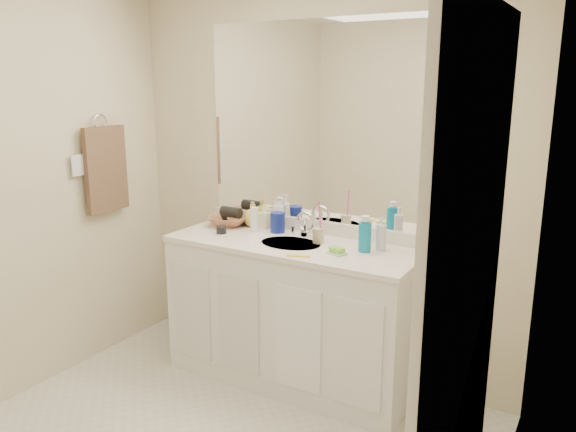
# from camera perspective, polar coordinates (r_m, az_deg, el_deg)

# --- Properties ---
(wall_back) EXTENTS (2.60, 0.02, 2.40)m
(wall_back) POSITION_cam_1_polar(r_m,az_deg,el_deg) (3.47, 2.73, 3.49)
(wall_back) COLOR beige
(wall_back) RESTS_ON floor
(wall_right) EXTENTS (0.02, 2.60, 2.40)m
(wall_right) POSITION_cam_1_polar(r_m,az_deg,el_deg) (1.85, 19.89, -6.33)
(wall_right) COLOR beige
(wall_right) RESTS_ON floor
(vanity_cabinet) EXTENTS (1.50, 0.55, 0.85)m
(vanity_cabinet) POSITION_cam_1_polar(r_m,az_deg,el_deg) (3.46, 0.43, -9.94)
(vanity_cabinet) COLOR white
(vanity_cabinet) RESTS_ON floor
(countertop) EXTENTS (1.52, 0.57, 0.03)m
(countertop) POSITION_cam_1_polar(r_m,az_deg,el_deg) (3.31, 0.44, -2.94)
(countertop) COLOR white
(countertop) RESTS_ON vanity_cabinet
(backsplash) EXTENTS (1.52, 0.03, 0.08)m
(backsplash) POSITION_cam_1_polar(r_m,az_deg,el_deg) (3.52, 2.56, -1.04)
(backsplash) COLOR white
(backsplash) RESTS_ON countertop
(sink_basin) EXTENTS (0.37, 0.37, 0.02)m
(sink_basin) POSITION_cam_1_polar(r_m,az_deg,el_deg) (3.30, 0.26, -2.97)
(sink_basin) COLOR beige
(sink_basin) RESTS_ON countertop
(faucet) EXTENTS (0.02, 0.02, 0.11)m
(faucet) POSITION_cam_1_polar(r_m,az_deg,el_deg) (3.43, 1.78, -1.16)
(faucet) COLOR silver
(faucet) RESTS_ON countertop
(mirror) EXTENTS (1.48, 0.01, 1.20)m
(mirror) POSITION_cam_1_polar(r_m,az_deg,el_deg) (3.42, 2.75, 9.42)
(mirror) COLOR white
(mirror) RESTS_ON wall_back
(blue_mug) EXTENTS (0.11, 0.11, 0.13)m
(blue_mug) POSITION_cam_1_polar(r_m,az_deg,el_deg) (3.52, -1.06, -0.66)
(blue_mug) COLOR navy
(blue_mug) RESTS_ON countertop
(tan_cup) EXTENTS (0.08, 0.08, 0.09)m
(tan_cup) POSITION_cam_1_polar(r_m,az_deg,el_deg) (3.29, 3.08, -2.00)
(tan_cup) COLOR tan
(tan_cup) RESTS_ON countertop
(toothbrush) EXTENTS (0.02, 0.04, 0.20)m
(toothbrush) POSITION_cam_1_polar(r_m,az_deg,el_deg) (3.26, 3.26, -0.23)
(toothbrush) COLOR #F7419F
(toothbrush) RESTS_ON tan_cup
(mouthwash_bottle) EXTENTS (0.08, 0.08, 0.17)m
(mouthwash_bottle) POSITION_cam_1_polar(r_m,az_deg,el_deg) (3.14, 7.81, -2.12)
(mouthwash_bottle) COLOR #0E7CA9
(mouthwash_bottle) RESTS_ON countertop
(clear_pump_bottle) EXTENTS (0.06, 0.06, 0.15)m
(clear_pump_bottle) POSITION_cam_1_polar(r_m,az_deg,el_deg) (3.18, 9.43, -2.16)
(clear_pump_bottle) COLOR silver
(clear_pump_bottle) RESTS_ON countertop
(soap_dish) EXTENTS (0.12, 0.10, 0.01)m
(soap_dish) POSITION_cam_1_polar(r_m,az_deg,el_deg) (3.09, 4.99, -3.79)
(soap_dish) COLOR silver
(soap_dish) RESTS_ON countertop
(green_soap) EXTENTS (0.09, 0.08, 0.03)m
(green_soap) POSITION_cam_1_polar(r_m,az_deg,el_deg) (3.09, 5.00, -3.45)
(green_soap) COLOR #78D734
(green_soap) RESTS_ON soap_dish
(orange_comb) EXTENTS (0.13, 0.07, 0.01)m
(orange_comb) POSITION_cam_1_polar(r_m,az_deg,el_deg) (3.05, 1.06, -4.08)
(orange_comb) COLOR yellow
(orange_comb) RESTS_ON countertop
(dark_jar) EXTENTS (0.07, 0.07, 0.04)m
(dark_jar) POSITION_cam_1_polar(r_m,az_deg,el_deg) (3.52, -6.78, -1.41)
(dark_jar) COLOR black
(dark_jar) RESTS_ON countertop
(extra_white_bottle) EXTENTS (0.06, 0.06, 0.16)m
(extra_white_bottle) POSITION_cam_1_polar(r_m,az_deg,el_deg) (3.53, -3.43, -0.37)
(extra_white_bottle) COLOR white
(extra_white_bottle) RESTS_ON countertop
(soap_bottle_white) EXTENTS (0.10, 0.10, 0.21)m
(soap_bottle_white) POSITION_cam_1_polar(r_m,az_deg,el_deg) (3.58, -0.98, 0.32)
(soap_bottle_white) COLOR white
(soap_bottle_white) RESTS_ON countertop
(soap_bottle_cream) EXTENTS (0.07, 0.07, 0.15)m
(soap_bottle_cream) POSITION_cam_1_polar(r_m,az_deg,el_deg) (3.62, -2.41, -0.04)
(soap_bottle_cream) COLOR #FFFBCF
(soap_bottle_cream) RESTS_ON countertop
(soap_bottle_yellow) EXTENTS (0.16, 0.16, 0.16)m
(soap_bottle_yellow) POSITION_cam_1_polar(r_m,az_deg,el_deg) (3.67, -3.60, 0.20)
(soap_bottle_yellow) COLOR #CFC650
(soap_bottle_yellow) RESTS_ON countertop
(wicker_basket) EXTENTS (0.32, 0.32, 0.06)m
(wicker_basket) POSITION_cam_1_polar(r_m,az_deg,el_deg) (3.71, -6.02, -0.45)
(wicker_basket) COLOR #925A3B
(wicker_basket) RESTS_ON countertop
(hair_dryer) EXTENTS (0.14, 0.08, 0.07)m
(hair_dryer) POSITION_cam_1_polar(r_m,az_deg,el_deg) (3.69, -5.79, 0.38)
(hair_dryer) COLOR black
(hair_dryer) RESTS_ON wicker_basket
(towel_ring) EXTENTS (0.01, 0.11, 0.11)m
(towel_ring) POSITION_cam_1_polar(r_m,az_deg,el_deg) (3.81, -18.54, 9.01)
(towel_ring) COLOR silver
(towel_ring) RESTS_ON wall_left
(hand_towel) EXTENTS (0.04, 0.32, 0.55)m
(hand_towel) POSITION_cam_1_polar(r_m,az_deg,el_deg) (3.82, -18.01, 4.53)
(hand_towel) COLOR #3B2B1F
(hand_towel) RESTS_ON towel_ring
(switch_plate) EXTENTS (0.01, 0.08, 0.13)m
(switch_plate) POSITION_cam_1_polar(r_m,az_deg,el_deg) (3.71, -20.59, 4.85)
(switch_plate) COLOR silver
(switch_plate) RESTS_ON wall_left
(door) EXTENTS (0.02, 0.82, 2.00)m
(door) POSITION_cam_1_polar(r_m,az_deg,el_deg) (1.66, 16.83, -15.95)
(door) COLOR silver
(door) RESTS_ON floor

